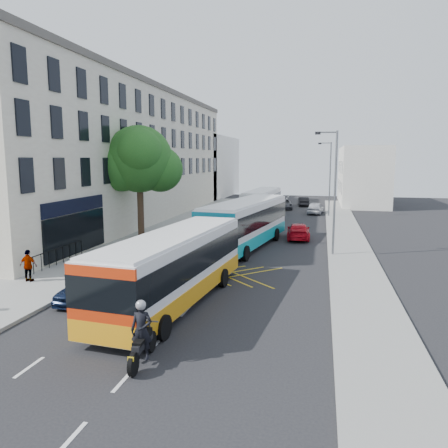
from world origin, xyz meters
The scene contains 21 objects.
ground centered at (0.00, 0.00, 0.00)m, with size 120.00×120.00×0.00m, color black.
pavement_left centered at (-8.50, 15.00, 0.07)m, with size 5.00×70.00×0.15m, color gray.
pavement_right centered at (7.50, 15.00, 0.07)m, with size 3.00×70.00×0.15m, color gray.
terrace_main centered at (-14.00, 24.49, 6.76)m, with size 8.30×45.00×13.50m.
terrace_far centered at (-14.00, 55.00, 5.00)m, with size 8.00×20.00×10.00m, color silver.
building_right centered at (11.00, 48.00, 4.00)m, with size 6.00×18.00×8.00m, color silver.
street_tree centered at (-8.51, 14.97, 6.29)m, with size 6.30×5.70×8.80m.
lamp_near centered at (6.20, 12.00, 4.62)m, with size 1.45×0.15×8.00m.
lamp_far centered at (6.20, 32.00, 4.62)m, with size 1.45×0.15×8.00m.
railings centered at (-9.70, 5.30, 0.72)m, with size 0.08×5.60×1.14m, color black, non-canonical shape.
bus_near centered at (-0.80, 0.74, 1.67)m, with size 3.68×11.49×3.17m.
bus_mid centered at (0.18, 13.63, 1.79)m, with size 4.68×12.40×3.41m.
bus_far centered at (-0.87, 30.12, 1.59)m, with size 3.15×10.86×3.02m.
motorbike centered at (0.12, -4.98, 0.98)m, with size 0.72×2.35×2.08m.
parked_car_blue centered at (-4.90, 0.31, 0.64)m, with size 1.51×3.74×1.27m, color #0D1936.
parked_car_silver centered at (-4.90, 4.18, 0.79)m, with size 1.67×4.80×1.58m, color #A4A6AB.
red_hatchback centered at (3.74, 17.88, 0.63)m, with size 1.78×4.37×1.27m, color #BC0815.
distant_car_grey centered at (0.80, 38.68, 0.61)m, with size 2.04×4.42×1.23m, color #3A3B41.
distant_car_silver centered at (4.81, 34.59, 0.69)m, with size 1.63×4.05×1.38m, color #B7B9C0.
distant_car_dark centered at (3.07, 42.91, 0.62)m, with size 1.31×3.75×1.23m, color black.
pedestrian_far centered at (-9.05, 1.94, 0.98)m, with size 0.97×0.40×1.66m, color gray.
Camera 1 is at (5.45, -17.05, 6.40)m, focal length 35.00 mm.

